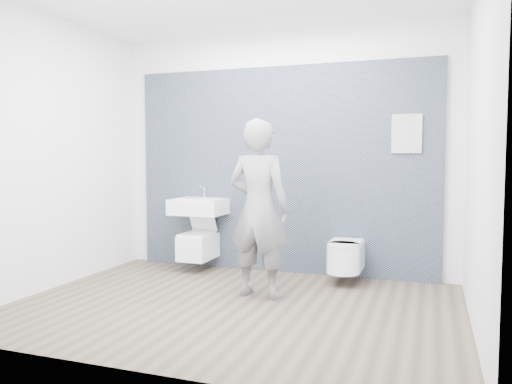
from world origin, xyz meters
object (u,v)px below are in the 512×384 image
(visitor, at_px, (259,209))
(toilet_square, at_px, (198,245))
(toilet_rounded, at_px, (345,256))
(washbasin, at_px, (198,206))

(visitor, bearing_deg, toilet_square, -31.60)
(toilet_square, relative_size, toilet_rounded, 1.10)
(toilet_square, xyz_separation_m, toilet_rounded, (1.76, -0.05, -0.02))
(toilet_square, xyz_separation_m, visitor, (1.05, -0.82, 0.55))
(washbasin, xyz_separation_m, toilet_square, (0.00, -0.01, -0.46))
(washbasin, xyz_separation_m, visitor, (1.05, -0.84, 0.09))
(washbasin, bearing_deg, visitor, -38.49)
(toilet_rounded, bearing_deg, washbasin, 177.93)
(washbasin, relative_size, toilet_rounded, 1.05)
(toilet_rounded, bearing_deg, visitor, -132.30)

